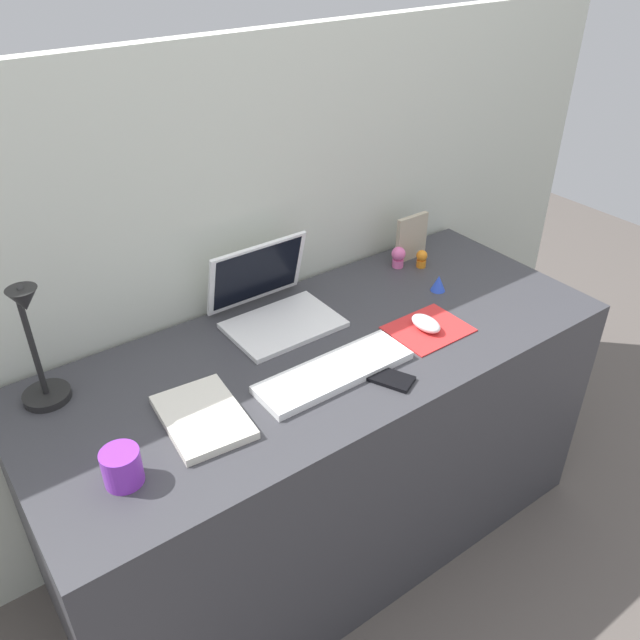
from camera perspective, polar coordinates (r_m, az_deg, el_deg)
ground_plane at (r=2.22m, az=0.30°, el=-18.09°), size 6.00×6.00×0.00m
back_wall at (r=1.97m, az=-5.92°, el=2.43°), size 2.79×0.05×1.46m
desk at (r=1.95m, az=0.33°, el=-11.26°), size 1.59×0.65×0.74m
laptop at (r=1.80m, az=-4.28°, el=1.63°), size 0.30×0.27×0.21m
keyboard at (r=1.61m, az=1.26°, el=-4.58°), size 0.41×0.13×0.02m
mousepad at (r=1.80m, az=9.48°, el=-0.79°), size 0.21×0.17×0.00m
mouse at (r=1.79m, az=9.28°, el=-0.30°), size 0.06×0.10×0.03m
cell_phone at (r=1.61m, az=5.90°, el=-5.04°), size 0.11×0.14×0.01m
desk_lamp at (r=1.56m, az=-23.69°, el=-2.42°), size 0.11×0.16×0.34m
notebook_pad at (r=1.50m, az=-10.25°, el=-8.38°), size 0.19×0.25×0.02m
picture_frame at (r=2.12m, az=8.03°, el=7.18°), size 0.12×0.02×0.15m
coffee_mug at (r=1.39m, az=-16.99°, el=-12.25°), size 0.08×0.08×0.08m
toy_figurine_pink at (r=2.08m, az=6.89°, el=5.57°), size 0.04×0.04×0.07m
toy_figurine_blue at (r=1.98m, az=10.35°, el=3.20°), size 0.04×0.04×0.05m
toy_figurine_orange at (r=2.10m, az=8.91°, el=5.38°), size 0.04×0.04×0.06m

